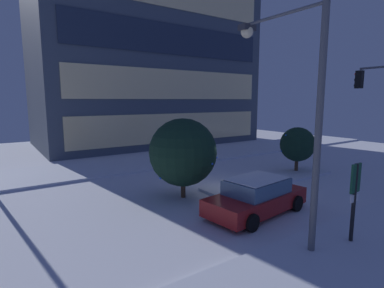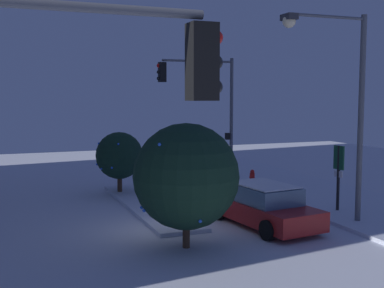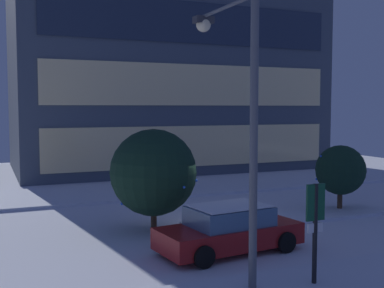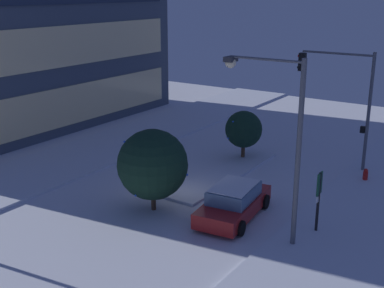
{
  "view_description": "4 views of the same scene",
  "coord_description": "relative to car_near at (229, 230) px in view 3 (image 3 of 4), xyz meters",
  "views": [
    {
      "loc": [
        -8.87,
        -11.54,
        4.6
      ],
      "look_at": [
        -1.33,
        -0.5,
        2.63
      ],
      "focal_mm": 27.91,
      "sensor_mm": 36.0,
      "label": 1
    },
    {
      "loc": [
        -15.04,
        5.17,
        4.57
      ],
      "look_at": [
        -0.33,
        -0.6,
        3.02
      ],
      "focal_mm": 46.06,
      "sensor_mm": 36.0,
      "label": 2
    },
    {
      "loc": [
        -7.11,
        -16.75,
        4.55
      ],
      "look_at": [
        -0.37,
        -0.96,
        3.26
      ],
      "focal_mm": 45.49,
      "sensor_mm": 36.0,
      "label": 3
    },
    {
      "loc": [
        -18.06,
        -13.23,
        9.66
      ],
      "look_at": [
        0.87,
        -0.5,
        2.63
      ],
      "focal_mm": 47.16,
      "sensor_mm": 36.0,
      "label": 4
    }
  ],
  "objects": [
    {
      "name": "car_near",
      "position": [
        0.0,
        0.0,
        0.0
      ],
      "size": [
        4.83,
        2.53,
        1.49
      ],
      "rotation": [
        0.0,
        0.0,
        0.12
      ],
      "color": "maroon",
      "rests_on": "ground"
    },
    {
      "name": "curb_strip_far",
      "position": [
        0.12,
        11.65,
        -0.64
      ],
      "size": [
        52.0,
        5.2,
        0.14
      ],
      "primitive_type": "cube",
      "color": "silver",
      "rests_on": "ground"
    },
    {
      "name": "ground",
      "position": [
        0.12,
        3.38,
        -0.71
      ],
      "size": [
        52.0,
        52.0,
        0.0
      ],
      "primitive_type": "plane",
      "color": "silver"
    },
    {
      "name": "office_tower_main",
      "position": [
        5.85,
        22.06,
        11.35
      ],
      "size": [
        22.1,
        12.17,
        24.12
      ],
      "color": "#424C5B",
      "rests_on": "ground"
    },
    {
      "name": "parking_info_sign",
      "position": [
        0.53,
        -3.6,
        0.99
      ],
      "size": [
        0.55,
        0.12,
        2.66
      ],
      "rotation": [
        0.0,
        0.0,
        1.62
      ],
      "color": "black",
      "rests_on": "ground"
    },
    {
      "name": "street_lamp_arched",
      "position": [
        -1.04,
        -2.31,
        4.13
      ],
      "size": [
        0.56,
        3.3,
        7.35
      ],
      "rotation": [
        0.0,
        0.0,
        1.56
      ],
      "color": "#565960",
      "rests_on": "ground"
    },
    {
      "name": "decorated_tree_median",
      "position": [
        7.25,
        3.45,
        1.11
      ],
      "size": [
        2.17,
        2.17,
        2.92
      ],
      "color": "#473323",
      "rests_on": "ground"
    },
    {
      "name": "median_strip",
      "position": [
        4.35,
        2.95,
        -0.64
      ],
      "size": [
        9.0,
        1.8,
        0.14
      ],
      "primitive_type": "cube",
      "color": "silver",
      "rests_on": "ground"
    },
    {
      "name": "decorated_tree_left_of_median",
      "position": [
        -1.35,
        3.42,
        1.47
      ],
      "size": [
        3.19,
        3.19,
        3.78
      ],
      "color": "#473323",
      "rests_on": "ground"
    }
  ]
}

